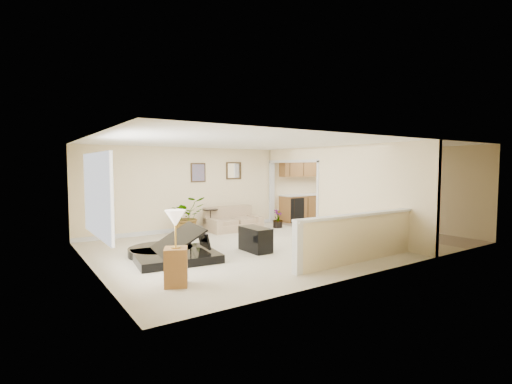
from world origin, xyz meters
TOP-DOWN VIEW (x-y plane):
  - floor at (0.00, 0.00)m, footprint 9.00×9.00m
  - back_wall at (0.00, 3.00)m, footprint 9.00×0.04m
  - front_wall at (0.00, -3.00)m, footprint 9.00×0.04m
  - left_wall at (-4.50, 0.00)m, footprint 0.04×6.00m
  - right_wall at (4.50, 0.00)m, footprint 0.04×6.00m
  - ceiling at (0.00, 0.00)m, footprint 9.00×6.00m
  - kitchen_vinyl at (3.15, 0.00)m, footprint 2.70×6.00m
  - interior_partition at (1.80, 0.25)m, footprint 0.18×5.99m
  - pony_half_wall at (0.08, -2.30)m, footprint 3.42×0.22m
  - left_window at (-4.49, -0.50)m, footprint 0.05×2.15m
  - wall_art_left at (-0.95, 2.97)m, footprint 0.48×0.04m
  - wall_mirror at (0.30, 2.97)m, footprint 0.55×0.04m
  - kitchen_cabinets at (3.19, 2.73)m, footprint 2.36×0.65m
  - piano at (-2.96, 0.05)m, footprint 2.04×2.10m
  - piano_bench at (-1.10, -0.36)m, footprint 0.42×0.83m
  - loveseat at (-0.10, 2.38)m, footprint 1.63×0.93m
  - accent_table at (-0.75, 2.58)m, footprint 0.46×0.46m
  - palm_plant at (-1.62, 2.33)m, footprint 1.02×0.89m
  - small_plant at (1.31, 1.96)m, footprint 0.39×0.39m
  - lamp_stand at (-3.54, -1.67)m, footprint 0.49×0.49m

SIDE VIEW (x-z plane):
  - floor at x=0.00m, z-range 0.00..0.00m
  - kitchen_vinyl at x=3.15m, z-range 0.00..0.01m
  - small_plant at x=1.31m, z-range -0.04..0.53m
  - piano_bench at x=-1.10m, z-range 0.00..0.55m
  - loveseat at x=-0.10m, z-range -0.11..0.82m
  - accent_table at x=-0.75m, z-range 0.09..0.76m
  - pony_half_wall at x=0.08m, z-range 0.02..1.02m
  - lamp_stand at x=-3.54m, z-range -0.10..1.15m
  - palm_plant at x=-1.62m, z-range -0.01..1.09m
  - piano at x=-2.96m, z-range -0.13..1.42m
  - kitchen_cabinets at x=3.19m, z-range -0.29..2.03m
  - interior_partition at x=1.80m, z-range -0.03..2.47m
  - back_wall at x=0.00m, z-range 0.00..2.50m
  - front_wall at x=0.00m, z-range 0.00..2.50m
  - left_wall at x=-4.50m, z-range 0.00..2.50m
  - right_wall at x=4.50m, z-range 0.00..2.50m
  - left_window at x=-4.49m, z-range 0.73..2.17m
  - wall_art_left at x=-0.95m, z-range 1.46..2.04m
  - wall_mirror at x=0.30m, z-range 1.52..2.08m
  - ceiling at x=0.00m, z-range 2.48..2.52m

